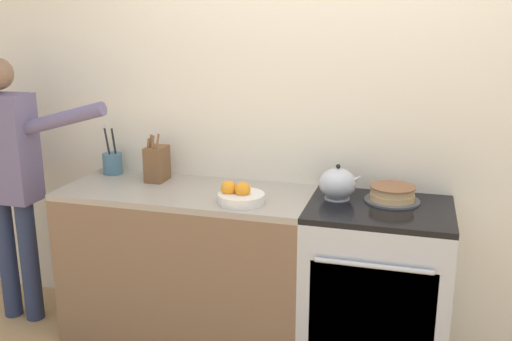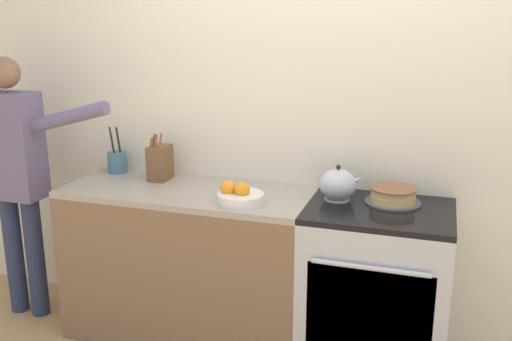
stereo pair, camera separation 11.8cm
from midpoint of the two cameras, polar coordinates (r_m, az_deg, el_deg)
The scene contains 9 objects.
wall_back at distance 3.21m, azimuth 5.80°, elevation 5.40°, with size 8.00×0.04×2.60m.
counter_cabinet at distance 3.37m, azimuth -7.81°, elevation -9.30°, with size 1.40×0.59×0.90m.
stove_range at distance 3.13m, azimuth 10.77°, elevation -11.45°, with size 0.73×0.62×0.90m.
layer_cake at distance 3.04m, azimuth 12.41°, elevation -2.33°, with size 0.29×0.29×0.08m.
tea_kettle at distance 3.03m, azimuth 7.10°, elevation -1.33°, with size 0.24×0.19×0.19m.
knife_block at distance 3.39m, azimuth -10.86°, elevation 0.70°, with size 0.10×0.16×0.29m.
utensil_crock at distance 3.61m, azimuth -15.07°, elevation 0.77°, with size 0.12×0.12×0.31m.
fruit_bowl at distance 2.95m, azimuth -2.78°, elevation -2.54°, with size 0.24×0.24×0.11m.
person_baker at distance 3.69m, azimuth -24.30°, elevation 0.11°, with size 0.92×0.20×1.62m.
Camera 1 is at (0.49, -2.52, 1.84)m, focal length 40.00 mm.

